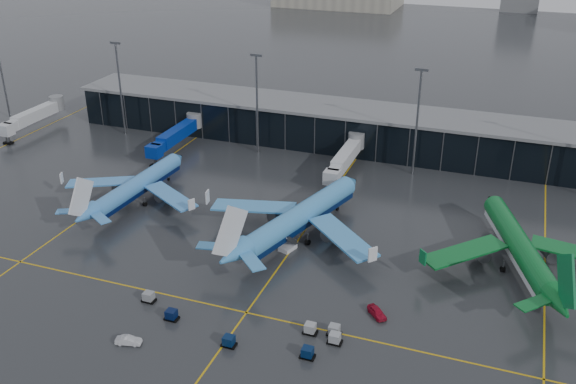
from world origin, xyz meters
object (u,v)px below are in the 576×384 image
(airliner_arkefly, at_px, (137,175))
(service_van_white, at_px, (128,340))
(airliner_aer_lingus, at_px, (521,233))
(service_van_red, at_px, (377,312))
(airliner_klm_near, at_px, (301,203))
(mobile_airstair, at_px, (288,246))
(baggage_carts, at_px, (260,329))

(airliner_arkefly, bearing_deg, service_van_white, -56.78)
(airliner_aer_lingus, relative_size, service_van_red, 10.45)
(airliner_klm_near, height_order, mobile_airstair, airliner_klm_near)
(airliner_klm_near, relative_size, mobile_airstair, 12.26)
(airliner_arkefly, bearing_deg, airliner_klm_near, -0.89)
(airliner_klm_near, relative_size, airliner_aer_lingus, 1.05)
(airliner_arkefly, xyz_separation_m, baggage_carts, (42.40, -33.81, -5.26))
(baggage_carts, relative_size, mobile_airstair, 9.17)
(airliner_aer_lingus, distance_m, mobile_airstair, 42.03)
(airliner_arkefly, distance_m, service_van_red, 62.94)
(airliner_aer_lingus, height_order, service_van_white, airliner_aer_lingus)
(airliner_arkefly, relative_size, airliner_aer_lingus, 0.90)
(service_van_red, bearing_deg, airliner_klm_near, 90.68)
(airliner_arkefly, height_order, airliner_aer_lingus, airliner_aer_lingus)
(airliner_arkefly, height_order, service_van_red, airliner_arkefly)
(airliner_klm_near, xyz_separation_m, airliner_aer_lingus, (40.09, 2.86, -0.34))
(airliner_arkefly, height_order, service_van_white, airliner_arkefly)
(airliner_aer_lingus, bearing_deg, mobile_airstair, 172.86)
(airliner_aer_lingus, xyz_separation_m, mobile_airstair, (-40.64, -8.97, -5.89))
(airliner_aer_lingus, height_order, baggage_carts, airliner_aer_lingus)
(service_van_white, bearing_deg, baggage_carts, -76.86)
(airliner_aer_lingus, bearing_deg, airliner_klm_near, 164.49)
(airliner_arkefly, distance_m, baggage_carts, 54.48)
(mobile_airstair, bearing_deg, airliner_arkefly, -175.57)
(baggage_carts, xyz_separation_m, service_van_white, (-17.43, -9.25, -0.12))
(service_van_white, bearing_deg, service_van_red, -74.16)
(airliner_klm_near, bearing_deg, service_van_red, -29.85)
(airliner_aer_lingus, distance_m, service_van_white, 68.94)
(baggage_carts, bearing_deg, airliner_aer_lingus, 43.42)
(airliner_aer_lingus, distance_m, baggage_carts, 49.81)
(airliner_klm_near, xyz_separation_m, service_van_white, (-13.27, -40.38, -6.35))
(airliner_aer_lingus, height_order, mobile_airstair, airliner_aer_lingus)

